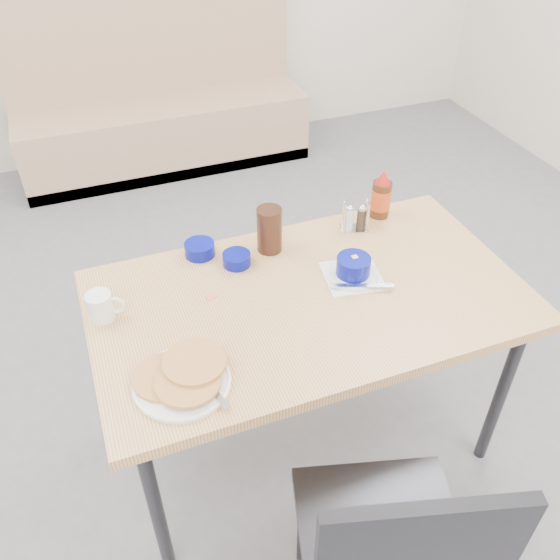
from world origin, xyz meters
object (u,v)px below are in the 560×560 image
object	(u,v)px
pancake_plate	(182,378)
amber_tumbler	(269,230)
creamer_bowl	(200,249)
butter_bowl	(237,259)
grits_setting	(353,269)
syrup_bottle	(381,197)
coffee_mug	(102,306)
dining_table	(309,309)
condiment_caddy	(355,219)
diner_chair	(393,551)
booth_bench	(161,113)

from	to	relation	value
pancake_plate	amber_tumbler	world-z (taller)	amber_tumbler
creamer_bowl	butter_bowl	xyz separation A→B (m)	(0.10, -0.10, -0.00)
grits_setting	creamer_bowl	bearing A→B (deg)	145.87
butter_bowl	syrup_bottle	size ratio (longest dim) A/B	0.50
coffee_mug	amber_tumbler	world-z (taller)	amber_tumbler
dining_table	coffee_mug	distance (m)	0.66
pancake_plate	amber_tumbler	xyz separation A→B (m)	(0.44, 0.50, 0.06)
pancake_plate	butter_bowl	xyz separation A→B (m)	(0.30, 0.46, 0.00)
pancake_plate	creamer_bowl	distance (m)	0.59
syrup_bottle	condiment_caddy	bearing A→B (deg)	-159.36
grits_setting	coffee_mug	bearing A→B (deg)	173.33
pancake_plate	syrup_bottle	distance (m)	1.07
condiment_caddy	syrup_bottle	world-z (taller)	syrup_bottle
syrup_bottle	diner_chair	bearing A→B (deg)	-115.64
amber_tumbler	grits_setting	bearing A→B (deg)	-50.07
booth_bench	coffee_mug	xyz separation A→B (m)	(-0.64, -2.40, 0.46)
coffee_mug	booth_bench	bearing A→B (deg)	75.17
butter_bowl	dining_table	bearing A→B (deg)	-54.92
dining_table	coffee_mug	bearing A→B (deg)	168.31
booth_bench	butter_bowl	world-z (taller)	booth_bench
pancake_plate	condiment_caddy	distance (m)	0.93
booth_bench	amber_tumbler	world-z (taller)	booth_bench
booth_bench	diner_chair	bearing A→B (deg)	-91.60
creamer_bowl	butter_bowl	distance (m)	0.14
coffee_mug	grits_setting	xyz separation A→B (m)	(0.81, -0.09, -0.01)
dining_table	pancake_plate	bearing A→B (deg)	-155.42
butter_bowl	syrup_bottle	xyz separation A→B (m)	(0.61, 0.10, 0.06)
grits_setting	creamer_bowl	world-z (taller)	grits_setting
booth_bench	butter_bowl	size ratio (longest dim) A/B	19.59
diner_chair	syrup_bottle	xyz separation A→B (m)	(0.53, 1.10, 0.28)
syrup_bottle	grits_setting	bearing A→B (deg)	-130.92
diner_chair	pancake_plate	bearing A→B (deg)	140.40
creamer_bowl	butter_bowl	size ratio (longest dim) A/B	1.10
grits_setting	amber_tumbler	distance (m)	0.33
butter_bowl	syrup_bottle	world-z (taller)	syrup_bottle
coffee_mug	condiment_caddy	size ratio (longest dim) A/B	0.96
butter_bowl	creamer_bowl	bearing A→B (deg)	136.55
creamer_bowl	condiment_caddy	bearing A→B (deg)	-4.84
coffee_mug	condiment_caddy	world-z (taller)	condiment_caddy
coffee_mug	syrup_bottle	size ratio (longest dim) A/B	0.60
booth_bench	diner_chair	size ratio (longest dim) A/B	1.95
grits_setting	condiment_caddy	world-z (taller)	condiment_caddy
creamer_bowl	amber_tumbler	distance (m)	0.25
booth_bench	pancake_plate	size ratio (longest dim) A/B	6.94
butter_bowl	condiment_caddy	xyz separation A→B (m)	(0.48, 0.05, 0.02)
creamer_bowl	amber_tumbler	bearing A→B (deg)	-13.18
amber_tumbler	diner_chair	bearing A→B (deg)	-93.24
booth_bench	grits_setting	world-z (taller)	booth_bench
dining_table	coffee_mug	world-z (taller)	coffee_mug
grits_setting	syrup_bottle	xyz separation A→B (m)	(0.26, 0.30, 0.05)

